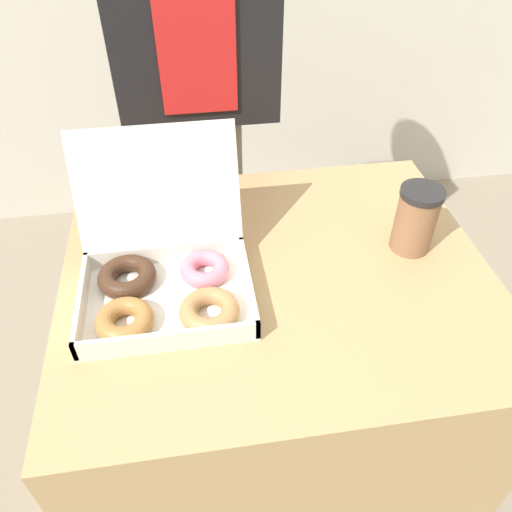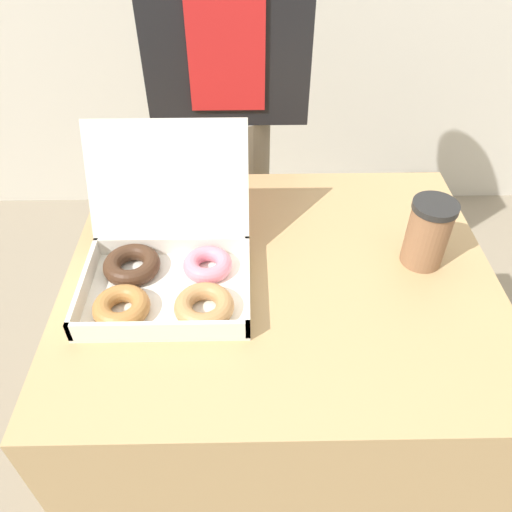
# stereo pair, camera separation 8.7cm
# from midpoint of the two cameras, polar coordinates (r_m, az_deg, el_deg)

# --- Properties ---
(ground_plane) EXTENTS (14.00, 14.00, 0.00)m
(ground_plane) POSITION_cam_midpoint_polar(r_m,az_deg,el_deg) (1.59, -0.10, -22.43)
(ground_plane) COLOR gray
(table) EXTENTS (0.81, 0.69, 0.77)m
(table) POSITION_cam_midpoint_polar(r_m,az_deg,el_deg) (1.25, -0.12, -14.68)
(table) COLOR tan
(table) RESTS_ON ground_plane
(donut_box) EXTENTS (0.30, 0.32, 0.25)m
(donut_box) POSITION_cam_midpoint_polar(r_m,az_deg,el_deg) (0.90, -13.19, -2.48)
(donut_box) COLOR white
(donut_box) RESTS_ON table
(coffee_cup) EXTENTS (0.08, 0.08, 0.14)m
(coffee_cup) POSITION_cam_midpoint_polar(r_m,az_deg,el_deg) (1.00, 15.44, 3.98)
(coffee_cup) COLOR #8C6042
(coffee_cup) RESTS_ON table
(person_customer) EXTENTS (0.39, 0.23, 1.65)m
(person_customer) POSITION_cam_midpoint_polar(r_m,az_deg,el_deg) (1.32, -8.64, 19.03)
(person_customer) COLOR gray
(person_customer) RESTS_ON ground_plane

